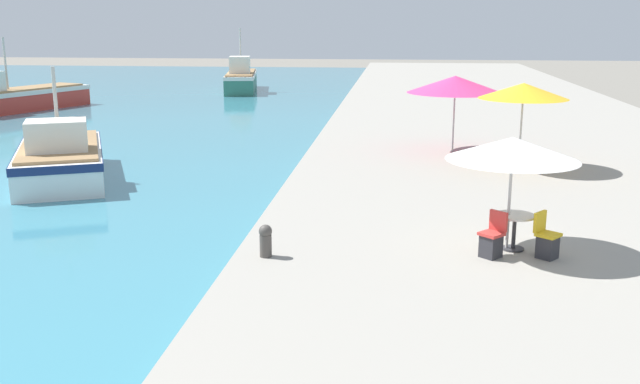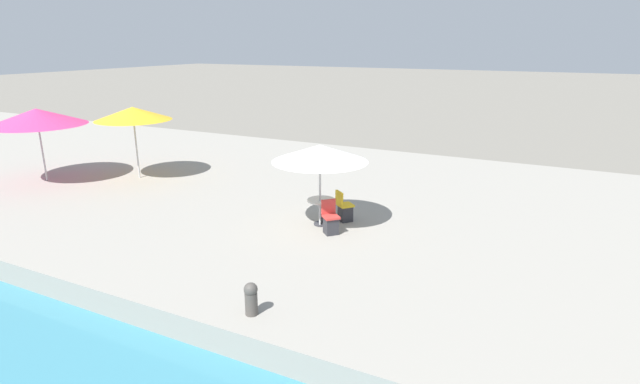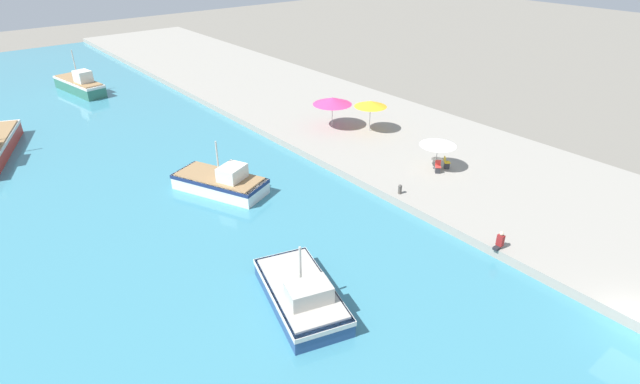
{
  "view_description": "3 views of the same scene",
  "coord_description": "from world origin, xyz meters",
  "views": [
    {
      "loc": [
        3.2,
        2.17,
        5.17
      ],
      "look_at": [
        1.5,
        17.63,
        1.41
      ],
      "focal_mm": 40.0,
      "sensor_mm": 36.0,
      "label": 1
    },
    {
      "loc": [
        -6.25,
        10.45,
        5.58
      ],
      "look_at": [
        5.47,
        16.35,
        1.61
      ],
      "focal_mm": 28.0,
      "sensor_mm": 36.0,
      "label": 2
    },
    {
      "loc": [
        -21.7,
        -3.79,
        16.26
      ],
      "look_at": [
        -4.0,
        18.0,
        1.21
      ],
      "focal_mm": 28.0,
      "sensor_mm": 36.0,
      "label": 3
    }
  ],
  "objects": [
    {
      "name": "cafe_umbrella_pink",
      "position": [
        5.47,
        16.35,
        2.7
      ],
      "size": [
        2.63,
        2.63,
        2.32
      ],
      "color": "#B7B7B7",
      "rests_on": "quay_promenade"
    },
    {
      "name": "cafe_umbrella_white",
      "position": [
        7.04,
        24.85,
        3.04
      ],
      "size": [
        2.76,
        2.76,
        2.68
      ],
      "color": "#B7B7B7",
      "rests_on": "quay_promenade"
    },
    {
      "name": "cafe_umbrella_striped",
      "position": [
        5.16,
        27.6,
        2.98
      ],
      "size": [
        3.37,
        3.37,
        2.67
      ],
      "color": "#B7B7B7",
      "rests_on": "quay_promenade"
    },
    {
      "name": "cafe_table",
      "position": [
        5.6,
        16.37,
        1.14
      ],
      "size": [
        0.8,
        0.8,
        0.74
      ],
      "color": "#333338",
      "rests_on": "quay_promenade"
    },
    {
      "name": "mooring_bollard",
      "position": [
        0.67,
        15.39,
        0.95
      ],
      "size": [
        0.26,
        0.26,
        0.65
      ],
      "color": "#4C4742",
      "rests_on": "quay_promenade"
    },
    {
      "name": "cafe_chair_left",
      "position": [
        6.16,
        15.91,
        0.93
      ],
      "size": [
        0.59,
        0.58,
        0.91
      ],
      "rotation": [
        0.0,
        0.0,
        4.02
      ],
      "color": "#2D2D33",
      "rests_on": "quay_promenade"
    },
    {
      "name": "cafe_chair_right",
      "position": [
        5.1,
        15.85,
        0.93
      ],
      "size": [
        0.59,
        0.59,
        0.91
      ],
      "rotation": [
        0.0,
        0.0,
        2.38
      ],
      "color": "#2D2D33",
      "rests_on": "quay_promenade"
    }
  ]
}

